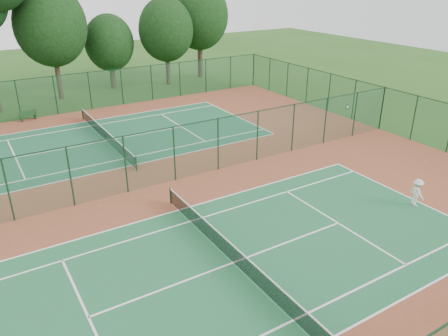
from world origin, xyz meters
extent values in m
plane|color=#285219|center=(0.00, 0.00, 0.00)|extent=(120.00, 120.00, 0.00)
cube|color=brown|center=(0.00, 0.00, 0.01)|extent=(40.00, 36.00, 0.01)
cube|color=#1F6238|center=(0.00, -9.00, 0.01)|extent=(23.77, 10.97, 0.01)
cube|color=#1C5B38|center=(0.00, 9.00, 0.01)|extent=(23.77, 10.97, 0.01)
cube|color=#194D2E|center=(0.00, 18.00, 1.75)|extent=(40.00, 0.02, 3.50)
cube|color=#12331F|center=(0.00, 18.00, 3.46)|extent=(40.00, 0.05, 0.05)
cube|color=#143822|center=(0.00, -18.00, 3.46)|extent=(40.00, 0.05, 0.05)
cube|color=#194D31|center=(20.00, 0.00, 1.75)|extent=(0.02, 36.00, 3.50)
cube|color=#14381C|center=(20.00, 0.00, 3.46)|extent=(0.05, 36.00, 0.05)
cube|color=#18492F|center=(0.00, 0.00, 1.75)|extent=(40.00, 0.02, 3.50)
cube|color=#153B21|center=(0.00, 0.00, 3.46)|extent=(40.00, 0.05, 0.05)
cylinder|color=#12321A|center=(0.00, -2.60, 0.49)|extent=(0.10, 0.10, 0.97)
cube|color=black|center=(0.00, -9.00, 0.48)|extent=(0.02, 12.80, 0.85)
cube|color=silver|center=(0.00, -9.00, 0.92)|extent=(0.04, 12.80, 0.06)
cylinder|color=#12311C|center=(0.00, 2.60, 0.49)|extent=(0.10, 0.10, 0.97)
cylinder|color=#12311C|center=(0.00, 15.40, 0.49)|extent=(0.10, 0.10, 0.97)
cube|color=black|center=(0.00, 9.00, 0.48)|extent=(0.02, 12.80, 0.85)
cube|color=white|center=(0.00, 9.00, 0.92)|extent=(0.04, 12.80, 0.06)
imported|color=silver|center=(11.38, -9.81, 0.80)|extent=(0.78, 1.11, 1.55)
cube|color=#13391A|center=(-4.70, 17.46, 0.23)|extent=(0.15, 0.40, 0.44)
cube|color=#13391A|center=(-3.55, 17.68, 0.23)|extent=(0.15, 0.40, 0.44)
cube|color=#13391A|center=(-4.13, 17.57, 0.47)|extent=(1.52, 0.68, 0.05)
cube|color=#13391A|center=(-4.09, 17.38, 0.70)|extent=(1.46, 0.32, 0.44)
sphere|color=gold|center=(5.78, -0.83, 0.05)|extent=(0.07, 0.07, 0.07)
sphere|color=#D5F539|center=(4.34, -0.70, 0.04)|extent=(0.07, 0.07, 0.07)
sphere|color=gold|center=(-3.47, -0.86, 0.04)|extent=(0.06, 0.06, 0.06)
camera|label=1|loc=(-8.65, -22.33, 11.74)|focal=35.00mm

